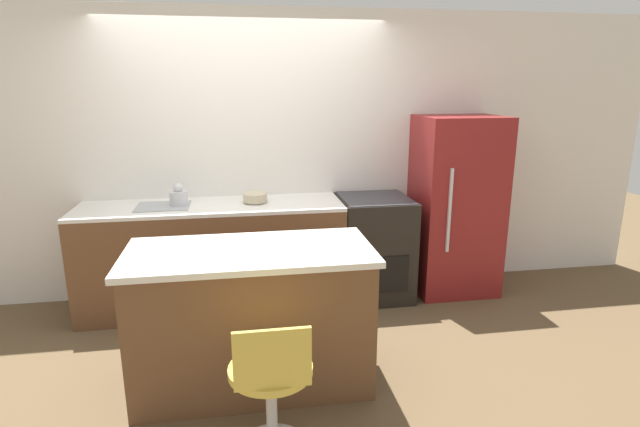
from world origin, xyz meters
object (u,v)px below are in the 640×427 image
Objects in this scene: refrigerator at (456,206)px; mixing_bowl at (255,198)px; kettle at (179,196)px; oven_range at (374,247)px; stool_chair at (272,393)px.

refrigerator is 1.88m from mixing_bowl.
mixing_bowl is at bearing 0.00° from kettle.
mixing_bowl reaches higher than oven_range.
refrigerator reaches higher than mixing_bowl.
stool_chair is 4.47× the size of kettle.
refrigerator reaches higher than oven_range.
oven_range is at bearing -0.60° from kettle.
refrigerator reaches higher than kettle.
mixing_bowl is (-1.87, 0.00, 0.15)m from refrigerator.
oven_range is 1.20m from mixing_bowl.
stool_chair is 2.18m from kettle.
kettle is at bearing 107.47° from stool_chair.
mixing_bowl is (-1.08, 0.02, 0.51)m from oven_range.
refrigerator is 2.78m from stool_chair.
oven_range is 0.57× the size of refrigerator.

